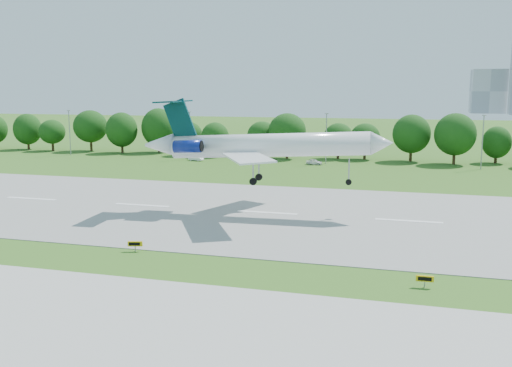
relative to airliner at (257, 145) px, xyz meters
name	(u,v)px	position (x,y,z in m)	size (l,w,h in m)	color
ground	(406,280)	(21.51, -24.87, -10.00)	(600.00, 600.00, 0.00)	#315917
runway	(409,221)	(21.51, 0.13, -9.96)	(400.00, 45.00, 0.08)	gray
tree_line	(413,137)	(21.51, 67.13, -3.81)	(288.40, 8.40, 10.40)	#382314
light_poles	(402,139)	(19.01, 57.13, -3.66)	(175.90, 0.25, 12.19)	gray
airliner	(257,145)	(0.00, 0.00, 0.00)	(36.26, 26.36, 12.14)	white
taxi_sign_left	(135,244)	(-7.71, -23.00, -9.15)	(1.63, 0.61, 1.15)	gray
taxi_sign_centre	(425,279)	(23.19, -26.59, -9.17)	(1.60, 0.25, 1.12)	gray
service_vehicle_a	(196,158)	(-30.91, 54.66, -9.34)	(1.40, 4.00, 1.32)	white
service_vehicle_b	(314,162)	(-0.94, 55.06, -9.35)	(1.53, 3.79, 1.29)	white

